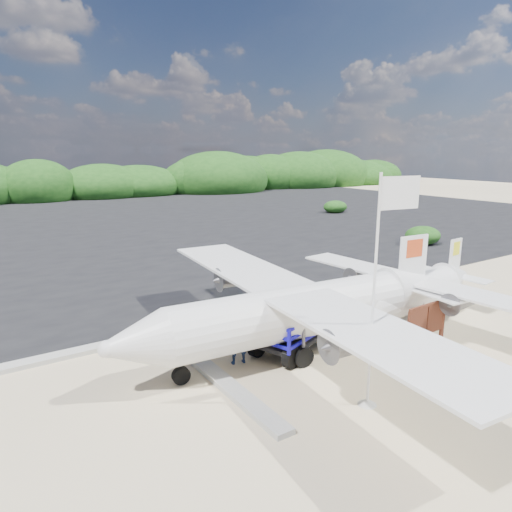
% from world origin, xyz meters
% --- Properties ---
extents(ground, '(160.00, 160.00, 0.00)m').
position_xyz_m(ground, '(0.00, 0.00, 0.00)').
color(ground, beige).
extents(asphalt_apron, '(90.00, 50.00, 0.04)m').
position_xyz_m(asphalt_apron, '(0.00, 30.00, 0.00)').
color(asphalt_apron, '#B2B2B2').
rests_on(asphalt_apron, ground).
extents(lagoon, '(9.00, 7.00, 0.40)m').
position_xyz_m(lagoon, '(-9.00, 1.50, 0.00)').
color(lagoon, '#B2B2B2').
rests_on(lagoon, ground).
extents(vegetation_band, '(124.00, 8.00, 4.40)m').
position_xyz_m(vegetation_band, '(0.00, 55.00, 0.00)').
color(vegetation_band, '#B2B2B2').
rests_on(vegetation_band, ground).
extents(baggage_cart, '(3.61, 2.75, 1.60)m').
position_xyz_m(baggage_cart, '(-1.50, 1.57, 0.00)').
color(baggage_cart, '#110CBA').
rests_on(baggage_cart, ground).
extents(flagpole, '(1.21, 0.66, 5.74)m').
position_xyz_m(flagpole, '(-1.99, -2.00, 0.00)').
color(flagpole, white).
rests_on(flagpole, ground).
extents(signboard, '(1.94, 0.23, 1.60)m').
position_xyz_m(signboard, '(1.91, -0.76, 0.00)').
color(signboard, '#572818').
rests_on(signboard, ground).
extents(crew_a, '(0.71, 0.54, 1.76)m').
position_xyz_m(crew_a, '(-3.51, 1.73, 0.88)').
color(crew_a, '#132147').
rests_on(crew_a, ground).
extents(crew_b, '(1.06, 0.91, 1.90)m').
position_xyz_m(crew_b, '(-0.04, 1.72, 0.95)').
color(crew_b, '#132147').
rests_on(crew_b, ground).
extents(aircraft_large, '(15.46, 15.46, 4.28)m').
position_xyz_m(aircraft_large, '(12.74, 23.08, 0.00)').
color(aircraft_large, '#B2B2B2').
rests_on(aircraft_large, ground).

